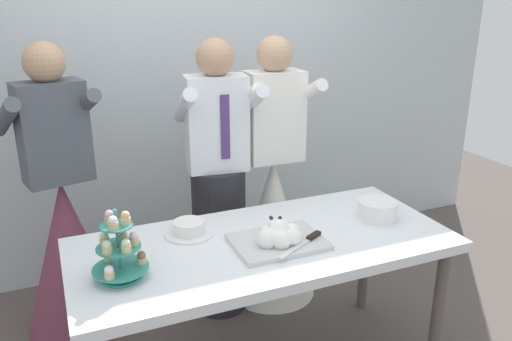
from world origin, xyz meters
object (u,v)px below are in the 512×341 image
plate_stack (377,210)px  person_guest (67,237)px  person_groom (219,196)px  main_cake_tray (278,237)px  cupcake_stand (119,251)px  round_cake (189,229)px  person_bride (273,210)px  dessert_table (264,254)px

plate_stack → person_guest: (-1.49, 0.82, -0.24)m
plate_stack → person_groom: 0.93m
main_cake_tray → plate_stack: main_cake_tray is taller
cupcake_stand → round_cake: bearing=37.5°
round_cake → person_bride: (0.68, 0.51, -0.22)m
round_cake → person_groom: 0.58m
cupcake_stand → person_groom: (0.68, 0.76, -0.15)m
dessert_table → main_cake_tray: main_cake_tray is taller
person_guest → main_cake_tray: bearing=-44.9°
person_groom → person_guest: size_ratio=1.00×
dessert_table → cupcake_stand: cupcake_stand is taller
dessert_table → person_bride: size_ratio=1.08×
round_cake → person_groom: (0.31, 0.48, -0.06)m
plate_stack → person_groom: size_ratio=0.13×
plate_stack → round_cake: bearing=168.1°
dessert_table → round_cake: (-0.31, 0.20, 0.10)m
cupcake_stand → plate_stack: (1.32, 0.08, -0.07)m
person_guest → person_groom: bearing=-9.4°
main_cake_tray → person_groom: person_groom is taller
person_bride → person_groom: bearing=-175.6°
person_bride → person_guest: 1.23m
dessert_table → round_cake: 0.38m
round_cake → person_guest: (-0.54, 0.62, -0.22)m
plate_stack → person_groom: (-0.64, 0.68, -0.08)m
cupcake_stand → person_groom: bearing=48.1°
main_cake_tray → person_groom: (-0.04, 0.75, -0.07)m
round_cake → person_guest: size_ratio=0.14×
person_bride → dessert_table: bearing=-117.8°
dessert_table → main_cake_tray: (0.04, -0.07, 0.12)m
plate_stack → person_groom: bearing=133.1°
cupcake_stand → plate_stack: 1.32m
cupcake_stand → person_bride: 1.35m
plate_stack → round_cake: size_ratio=0.86×
cupcake_stand → main_cake_tray: cupcake_stand is taller
person_groom → main_cake_tray: bearing=-87.3°
cupcake_stand → person_bride: person_bride is taller
dessert_table → person_groom: person_groom is taller
main_cake_tray → person_groom: 0.75m
dessert_table → cupcake_stand: 0.71m
dessert_table → person_bride: 0.81m
person_guest → cupcake_stand: bearing=-78.9°
main_cake_tray → round_cake: size_ratio=1.75×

